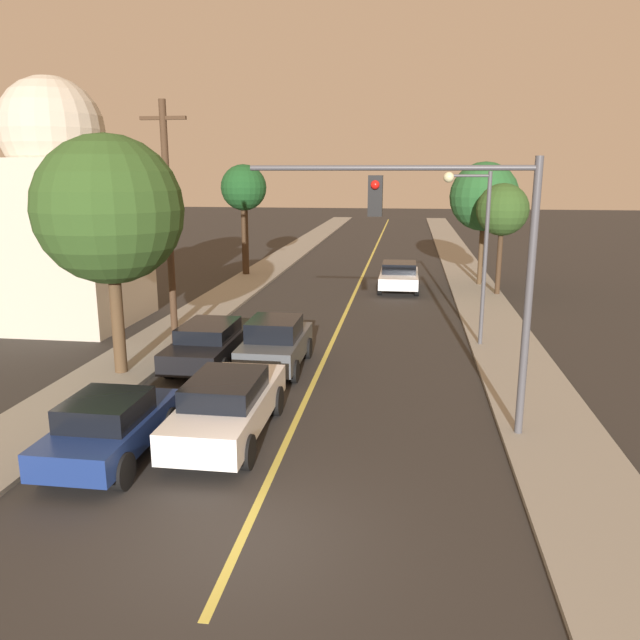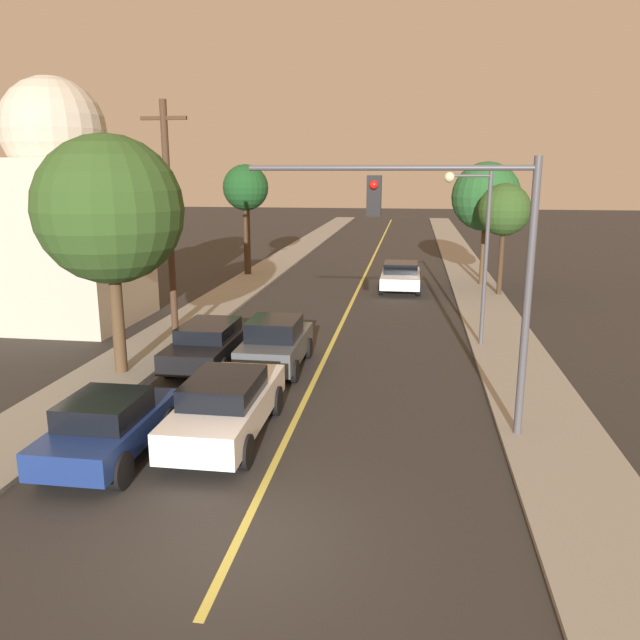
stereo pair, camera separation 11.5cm
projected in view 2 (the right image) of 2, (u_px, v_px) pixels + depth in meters
name	position (u px, v px, depth m)	size (l,w,h in m)	color
ground_plane	(237.00, 541.00, 10.57)	(200.00, 200.00, 0.00)	#2D2B28
road_surface	(373.00, 258.00, 45.21)	(9.92, 80.00, 0.01)	#2D2B28
sidewalk_left	(289.00, 256.00, 46.08)	(2.50, 80.00, 0.12)	gray
sidewalk_right	(460.00, 259.00, 44.32)	(2.50, 80.00, 0.12)	gray
car_near_lane_front	(227.00, 405.00, 14.51)	(1.88, 4.89, 1.55)	white
car_near_lane_second	(276.00, 343.00, 19.64)	(1.85, 4.05, 1.66)	#474C51
car_outer_lane_front	(108.00, 426.00, 13.40)	(1.85, 3.91, 1.48)	navy
car_outer_lane_second	(211.00, 342.00, 20.16)	(1.90, 5.03, 1.41)	black
car_far_oncoming	(401.00, 276.00, 32.75)	(2.09, 4.49, 1.48)	white
traffic_signal_mast	(460.00, 246.00, 13.88)	(6.41, 0.42, 6.32)	#47474C
streetlamp_right	(475.00, 233.00, 21.40)	(1.62, 0.36, 6.01)	#47474C
utility_pole_left	(169.00, 221.00, 21.51)	(1.60, 0.24, 8.33)	#422D1E
tree_left_near	(109.00, 210.00, 18.07)	(4.31, 4.31, 7.07)	#4C3823
tree_left_far	(246.00, 189.00, 36.42)	(2.66, 2.66, 6.43)	#3D2B1C
tree_right_near	(504.00, 210.00, 30.41)	(2.55, 2.55, 5.46)	#3D2B1C
tree_right_far	(486.00, 197.00, 33.01)	(3.63, 3.63, 6.53)	#4C3823
domed_building_left	(61.00, 216.00, 24.99)	(5.49, 5.49, 9.70)	#BCB29E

